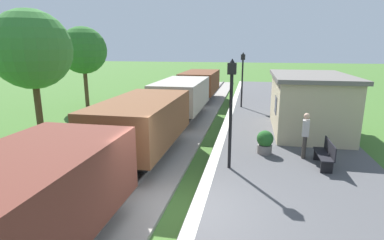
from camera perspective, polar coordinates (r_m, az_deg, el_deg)
ground_plane at (r=8.22m, az=-2.15°, el=-18.00°), size 160.00×160.00×0.00m
platform_slab at (r=8.14m, az=21.64°, el=-18.37°), size 6.00×60.00×0.25m
platform_edge_stripe at (r=8.01m, az=0.75°, el=-16.75°), size 0.36×60.00×0.01m
track_ballast at (r=8.98m, az=-17.80°, el=-15.31°), size 3.80×60.00×0.12m
rail_near at (r=8.62m, az=-13.51°, el=-15.33°), size 0.07×60.00×0.14m
rail_far at (r=9.27m, az=-21.88°, el=-13.81°), size 0.07×60.00×0.14m
freight_train at (r=14.80m, az=-4.92°, el=2.26°), size 2.50×26.00×2.12m
station_hut at (r=15.83m, az=21.06°, el=3.08°), size 3.50×5.80×2.78m
bench_near_hut at (r=11.45m, az=23.89°, el=-5.82°), size 0.42×1.50×0.91m
person_waiting at (r=11.93m, az=20.57°, el=-2.43°), size 0.29×0.41×1.71m
potted_planter at (r=12.09m, az=13.58°, el=-4.00°), size 0.64×0.64×0.92m
lamp_post_near at (r=9.95m, az=7.41°, el=4.82°), size 0.28×0.28×3.70m
lamp_post_far at (r=20.88m, az=9.51°, el=9.34°), size 0.28×0.28×3.70m
tree_trackside_mid at (r=14.49m, az=-28.01°, el=11.59°), size 3.28×3.28×5.84m
tree_trackside_far at (r=23.41m, az=-19.83°, el=12.22°), size 3.32×3.32×5.72m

